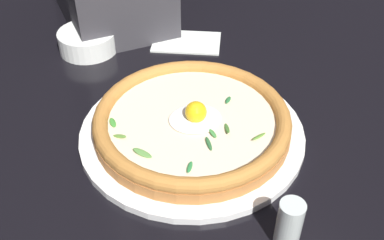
# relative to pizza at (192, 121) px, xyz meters

# --- Properties ---
(ground_plane) EXTENTS (2.40, 2.40, 0.03)m
(ground_plane) POSITION_rel_pizza_xyz_m (-0.03, -0.02, -0.05)
(ground_plane) COLOR black
(ground_plane) RESTS_ON ground
(pizza_plate) EXTENTS (0.36, 0.36, 0.01)m
(pizza_plate) POSITION_rel_pizza_xyz_m (-0.00, 0.00, -0.02)
(pizza_plate) COLOR white
(pizza_plate) RESTS_ON ground
(pizza) EXTENTS (0.31, 0.31, 0.06)m
(pizza) POSITION_rel_pizza_xyz_m (0.00, 0.00, 0.00)
(pizza) COLOR #B87338
(pizza) RESTS_ON pizza_plate
(side_bowl) EXTENTS (0.12, 0.12, 0.04)m
(side_bowl) POSITION_rel_pizza_xyz_m (-0.14, 0.31, -0.01)
(side_bowl) COLOR white
(side_bowl) RESTS_ON ground
(folded_napkin) EXTENTS (0.16, 0.13, 0.01)m
(folded_napkin) POSITION_rel_pizza_xyz_m (0.06, 0.29, -0.03)
(folded_napkin) COLOR white
(folded_napkin) RESTS_ON ground
(pepper_shaker) EXTENTS (0.03, 0.03, 0.07)m
(pepper_shaker) POSITION_rel_pizza_xyz_m (0.06, -0.23, 0.01)
(pepper_shaker) COLOR silver
(pepper_shaker) RESTS_ON ground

